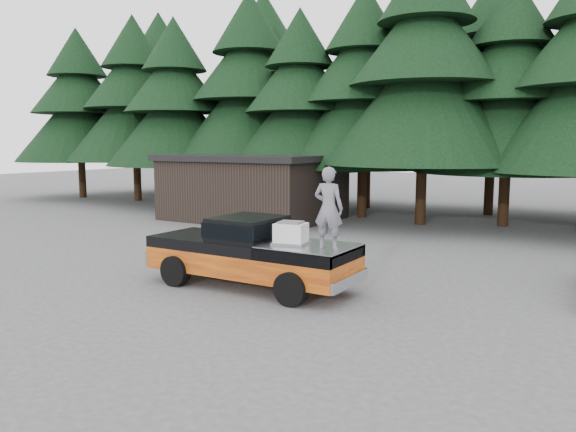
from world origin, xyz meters
The scene contains 7 objects.
ground centered at (0.00, 0.00, 0.00)m, with size 120.00×120.00×0.00m, color #464648.
pickup_truck centered at (-1.14, 0.58, 0.67)m, with size 6.00×2.04×1.33m, color orange, non-canonical shape.
truck_cab centered at (-1.24, 0.58, 1.62)m, with size 1.66×1.90×0.59m, color black.
air_compressor centered at (0.20, 0.45, 1.59)m, with size 0.76×0.63×0.52m, color silver.
man_on_bed centered at (1.32, 0.35, 2.33)m, with size 0.73×0.48×2.01m, color slate.
utility_building centered at (-9.00, 12.00, 1.67)m, with size 8.40×6.40×3.30m.
treeline centered at (0.42, 17.20, 7.72)m, with size 60.15×16.05×17.50m.
Camera 1 is at (7.46, -11.62, 3.90)m, focal length 35.00 mm.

